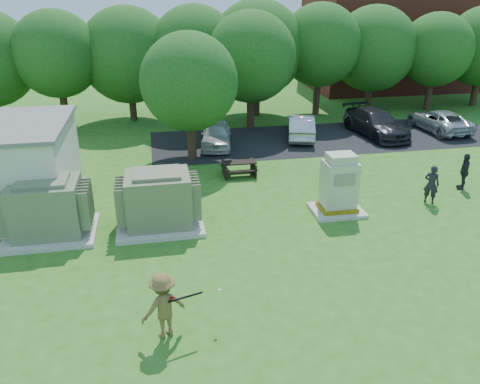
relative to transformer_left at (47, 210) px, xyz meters
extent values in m
plane|color=#2D6619|center=(6.50, -4.50, -0.97)|extent=(120.00, 120.00, 0.00)
cube|color=maroon|center=(24.50, 22.50, 3.03)|extent=(15.00, 8.00, 8.00)
cube|color=#232326|center=(13.50, 9.00, -0.96)|extent=(20.00, 6.00, 0.01)
cube|color=beige|center=(0.00, 0.00, -0.89)|extent=(3.00, 2.40, 0.15)
cube|color=#667453|center=(0.00, 0.00, 0.08)|extent=(2.20, 1.80, 1.80)
cube|color=#667453|center=(0.00, 0.00, 1.04)|extent=(1.60, 1.30, 0.12)
cube|color=#667453|center=(-1.27, 0.00, 0.11)|extent=(0.32, 1.50, 1.35)
cube|color=#667453|center=(1.27, 0.00, 0.11)|extent=(0.32, 1.50, 1.35)
cube|color=beige|center=(3.70, 0.00, -0.89)|extent=(3.00, 2.40, 0.15)
cube|color=#68704E|center=(3.70, 0.00, 0.08)|extent=(2.20, 1.80, 1.80)
cube|color=#68704E|center=(3.70, 0.00, 1.04)|extent=(1.60, 1.30, 0.12)
cube|color=#68704E|center=(2.43, 0.00, 0.11)|extent=(0.32, 1.50, 1.35)
cube|color=#68704E|center=(4.97, 0.00, 0.11)|extent=(0.32, 1.50, 1.35)
cube|color=beige|center=(10.31, -0.10, -0.91)|extent=(1.90, 1.55, 0.13)
cube|color=yellow|center=(10.31, -0.10, -0.76)|extent=(1.34, 1.08, 0.16)
cube|color=#BDBA9D|center=(10.31, -0.10, 0.18)|extent=(1.21, 0.95, 1.73)
cube|color=#BDBA9D|center=(10.31, -0.10, 1.19)|extent=(0.99, 0.78, 0.30)
cube|color=gray|center=(10.31, -0.60, 0.52)|extent=(0.78, 0.03, 0.43)
cube|color=black|center=(7.36, 4.28, -0.34)|extent=(1.53, 0.60, 0.05)
cube|color=black|center=(7.36, 4.75, -0.59)|extent=(1.53, 0.21, 0.04)
cube|color=black|center=(7.36, 3.81, -0.59)|extent=(1.53, 0.21, 0.04)
cube|color=black|center=(6.70, 4.28, -0.65)|extent=(0.07, 1.15, 0.63)
cube|color=black|center=(8.03, 4.28, -0.65)|extent=(0.07, 1.15, 0.63)
imported|color=brown|center=(3.64, -5.83, -0.10)|extent=(1.28, 1.02, 1.73)
imported|color=black|center=(14.20, 0.02, -0.19)|extent=(0.67, 0.66, 1.56)
imported|color=#25262A|center=(16.33, 1.05, -0.19)|extent=(0.76, 0.98, 1.56)
imported|color=silver|center=(6.95, 8.71, -0.33)|extent=(2.12, 3.98, 1.29)
imported|color=#B2B1B6|center=(11.85, 9.36, -0.31)|extent=(2.39, 4.22, 1.32)
imported|color=black|center=(16.22, 9.03, -0.25)|extent=(2.60, 5.17, 1.44)
imported|color=#B9B8BD|center=(20.31, 9.21, -0.35)|extent=(2.25, 4.53, 1.23)
cylinder|color=black|center=(4.16, -5.95, 0.16)|extent=(0.83, 0.29, 0.06)
cylinder|color=maroon|center=(3.78, -5.94, 0.16)|extent=(0.23, 0.12, 0.06)
sphere|color=white|center=(5.02, -5.63, 0.01)|extent=(0.09, 0.09, 0.09)
cylinder|color=#47301E|center=(-1.50, 14.30, 0.43)|extent=(0.44, 0.44, 2.80)
sphere|color=#235B1C|center=(-1.50, 14.30, 3.33)|extent=(5.00, 5.00, 5.00)
cylinder|color=#47301E|center=(2.50, 15.10, 0.18)|extent=(0.44, 0.44, 2.30)
sphere|color=#235B1C|center=(2.50, 15.10, 3.07)|extent=(5.80, 5.80, 5.80)
cylinder|color=#47301E|center=(6.50, 14.20, 0.38)|extent=(0.44, 0.44, 2.70)
sphere|color=#235B1C|center=(6.50, 14.20, 3.35)|extent=(5.40, 5.40, 5.40)
cylinder|color=#47301E|center=(10.50, 14.80, 0.28)|extent=(0.44, 0.44, 2.50)
sphere|color=#235B1C|center=(10.50, 14.80, 3.33)|extent=(6.00, 6.00, 6.00)
cylinder|color=#47301E|center=(14.50, 14.40, 0.48)|extent=(0.44, 0.44, 2.90)
sphere|color=#235B1C|center=(14.50, 14.40, 3.49)|extent=(5.20, 5.20, 5.20)
cylinder|color=#47301E|center=(18.50, 15.00, 0.23)|extent=(0.44, 0.44, 2.40)
sphere|color=#235B1C|center=(18.50, 15.00, 3.11)|extent=(5.60, 5.60, 5.60)
cylinder|color=#47301E|center=(22.50, 14.10, 0.33)|extent=(0.44, 0.44, 2.60)
sphere|color=#235B1C|center=(22.50, 14.10, 3.07)|extent=(4.80, 4.80, 4.80)
cylinder|color=#47301E|center=(26.50, 14.70, 0.28)|extent=(0.44, 0.44, 2.50)
cylinder|color=#47301E|center=(5.50, 7.00, 0.23)|extent=(0.44, 0.44, 2.40)
sphere|color=#235B1C|center=(5.50, 7.00, 2.81)|extent=(4.60, 4.60, 4.60)
cylinder|color=#47301E|center=(9.50, 12.00, 0.33)|extent=(0.44, 0.44, 2.60)
sphere|color=#235B1C|center=(9.50, 12.00, 3.19)|extent=(5.20, 5.20, 5.20)
camera|label=1|loc=(3.74, -15.11, 6.83)|focal=35.00mm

